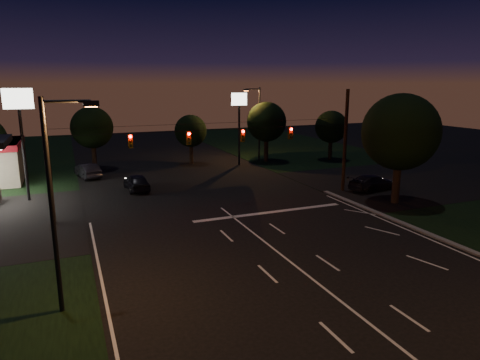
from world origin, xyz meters
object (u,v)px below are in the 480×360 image
tree_right_near (399,133)px  car_cross (373,183)px  car_oncoming_a (137,182)px  utility_pole_right (342,191)px  car_oncoming_b (88,171)px

tree_right_near → car_cross: tree_right_near is taller
tree_right_near → car_oncoming_a: size_ratio=1.97×
utility_pole_right → car_oncoming_b: 25.52m
tree_right_near → car_oncoming_a: 22.78m
car_oncoming_b → car_cross: 28.17m
car_oncoming_a → car_cross: 21.38m
car_oncoming_a → car_oncoming_b: bearing=-65.1°
tree_right_near → utility_pole_right: bearing=107.5°
car_cross → car_oncoming_a: bearing=58.3°
utility_pole_right → car_oncoming_a: utility_pole_right is taller
utility_pole_right → car_oncoming_a: 18.64m
car_oncoming_a → car_oncoming_b: size_ratio=1.00×
tree_right_near → car_oncoming_b: bearing=139.4°
car_oncoming_b → utility_pole_right: bearing=131.2°
car_cross → tree_right_near: bearing=155.1°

